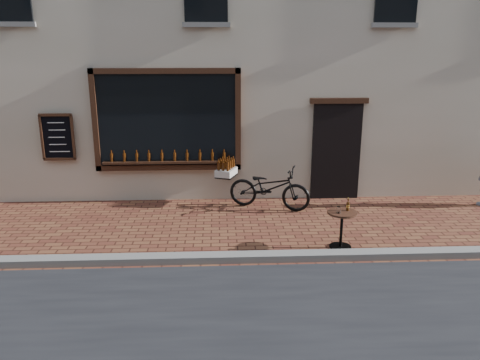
{
  "coord_description": "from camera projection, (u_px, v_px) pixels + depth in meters",
  "views": [
    {
      "loc": [
        -0.79,
        -6.85,
        3.38
      ],
      "look_at": [
        -0.4,
        1.2,
        1.1
      ],
      "focal_mm": 35.0,
      "sensor_mm": 36.0,
      "label": 1
    }
  ],
  "objects": [
    {
      "name": "bistro_table",
      "position": [
        342.0,
        222.0,
        8.1
      ],
      "size": [
        0.52,
        0.52,
        0.89
      ],
      "color": "black",
      "rests_on": "ground"
    },
    {
      "name": "kerb",
      "position": [
        267.0,
        257.0,
        7.72
      ],
      "size": [
        90.0,
        0.25,
        0.12
      ],
      "primitive_type": "cube",
      "color": "slate",
      "rests_on": "ground"
    },
    {
      "name": "ground",
      "position": [
        268.0,
        265.0,
        7.54
      ],
      "size": [
        90.0,
        90.0,
        0.0
      ],
      "primitive_type": "plane",
      "color": "#5B2A1D",
      "rests_on": "ground"
    },
    {
      "name": "cargo_bicycle",
      "position": [
        268.0,
        187.0,
        10.12
      ],
      "size": [
        2.14,
        1.29,
        1.01
      ],
      "rotation": [
        0.0,
        0.0,
        1.2
      ],
      "color": "black",
      "rests_on": "ground"
    }
  ]
}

